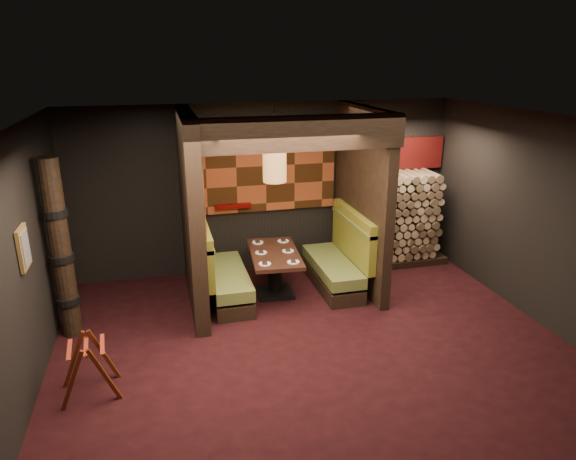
# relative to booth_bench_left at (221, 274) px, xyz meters

# --- Properties ---
(floor) EXTENTS (6.50, 5.50, 0.02)m
(floor) POSITION_rel_booth_bench_left_xyz_m (0.96, -1.65, -0.41)
(floor) COLOR black
(floor) RESTS_ON ground
(ceiling) EXTENTS (6.50, 5.50, 0.02)m
(ceiling) POSITION_rel_booth_bench_left_xyz_m (0.96, -1.65, 2.46)
(ceiling) COLOR black
(ceiling) RESTS_ON ground
(wall_back) EXTENTS (6.50, 0.02, 2.85)m
(wall_back) POSITION_rel_booth_bench_left_xyz_m (0.96, 1.11, 1.02)
(wall_back) COLOR black
(wall_back) RESTS_ON ground
(wall_front) EXTENTS (6.50, 0.02, 2.85)m
(wall_front) POSITION_rel_booth_bench_left_xyz_m (0.96, -4.41, 1.02)
(wall_front) COLOR black
(wall_front) RESTS_ON ground
(wall_left) EXTENTS (0.02, 5.50, 2.85)m
(wall_left) POSITION_rel_booth_bench_left_xyz_m (-2.30, -1.65, 1.02)
(wall_left) COLOR black
(wall_left) RESTS_ON ground
(wall_right) EXTENTS (0.02, 5.50, 2.85)m
(wall_right) POSITION_rel_booth_bench_left_xyz_m (4.22, -1.65, 1.02)
(wall_right) COLOR black
(wall_right) RESTS_ON ground
(partition_left) EXTENTS (0.20, 2.20, 2.85)m
(partition_left) POSITION_rel_booth_bench_left_xyz_m (-0.39, -0.00, 1.02)
(partition_left) COLOR black
(partition_left) RESTS_ON floor
(partition_right) EXTENTS (0.15, 2.10, 2.85)m
(partition_right) POSITION_rel_booth_bench_left_xyz_m (2.26, 0.05, 1.02)
(partition_right) COLOR black
(partition_right) RESTS_ON floor
(header_beam) EXTENTS (2.85, 0.18, 0.44)m
(header_beam) POSITION_rel_booth_bench_left_xyz_m (0.94, -0.95, 2.23)
(header_beam) COLOR black
(header_beam) RESTS_ON partition_left
(tapa_back_panel) EXTENTS (2.40, 0.06, 1.55)m
(tapa_back_panel) POSITION_rel_booth_bench_left_xyz_m (0.94, 1.06, 1.42)
(tapa_back_panel) COLOR #A24622
(tapa_back_panel) RESTS_ON wall_back
(tapa_side_panel) EXTENTS (0.04, 1.85, 1.45)m
(tapa_side_panel) POSITION_rel_booth_bench_left_xyz_m (-0.27, 0.17, 1.45)
(tapa_side_panel) COLOR #A24622
(tapa_side_panel) RESTS_ON partition_left
(lacquer_shelf) EXTENTS (0.60, 0.12, 0.07)m
(lacquer_shelf) POSITION_rel_booth_bench_left_xyz_m (0.36, 1.00, 0.78)
(lacquer_shelf) COLOR #5A0605
(lacquer_shelf) RESTS_ON wall_back
(booth_bench_left) EXTENTS (0.68, 1.60, 1.14)m
(booth_bench_left) POSITION_rel_booth_bench_left_xyz_m (0.00, 0.00, 0.00)
(booth_bench_left) COLOR black
(booth_bench_left) RESTS_ON floor
(booth_bench_right) EXTENTS (0.68, 1.60, 1.14)m
(booth_bench_right) POSITION_rel_booth_bench_left_xyz_m (1.89, 0.00, 0.00)
(booth_bench_right) COLOR black
(booth_bench_right) RESTS_ON floor
(dining_table) EXTENTS (0.83, 1.38, 0.70)m
(dining_table) POSITION_rel_booth_bench_left_xyz_m (0.83, -0.04, 0.07)
(dining_table) COLOR black
(dining_table) RESTS_ON floor
(place_settings) EXTENTS (0.67, 1.12, 0.03)m
(place_settings) POSITION_rel_booth_bench_left_xyz_m (0.83, -0.04, 0.31)
(place_settings) COLOR white
(place_settings) RESTS_ON dining_table
(pendant_lamp) EXTENTS (0.34, 0.34, 1.03)m
(pendant_lamp) POSITION_rel_booth_bench_left_xyz_m (0.83, -0.09, 1.65)
(pendant_lamp) COLOR #A16F38
(pendant_lamp) RESTS_ON ceiling
(framed_picture) EXTENTS (0.05, 0.36, 0.46)m
(framed_picture) POSITION_rel_booth_bench_left_xyz_m (-2.25, -1.55, 1.22)
(framed_picture) COLOR olive
(framed_picture) RESTS_ON wall_left
(luggage_rack) EXTENTS (0.69, 0.51, 0.71)m
(luggage_rack) POSITION_rel_booth_bench_left_xyz_m (-1.71, -1.97, -0.05)
(luggage_rack) COLOR #4D1B09
(luggage_rack) RESTS_ON floor
(totem_column) EXTENTS (0.31, 0.31, 2.40)m
(totem_column) POSITION_rel_booth_bench_left_xyz_m (-2.09, -0.55, 0.79)
(totem_column) COLOR black
(totem_column) RESTS_ON floor
(firewood_stack) EXTENTS (1.73, 0.70, 1.64)m
(firewood_stack) POSITION_rel_booth_bench_left_xyz_m (3.25, 0.70, 0.42)
(firewood_stack) COLOR black
(firewood_stack) RESTS_ON floor
(mosaic_header) EXTENTS (1.83, 0.10, 0.56)m
(mosaic_header) POSITION_rel_booth_bench_left_xyz_m (3.25, 1.03, 1.52)
(mosaic_header) COLOR maroon
(mosaic_header) RESTS_ON wall_back
(bay_front_post) EXTENTS (0.08, 0.08, 2.85)m
(bay_front_post) POSITION_rel_booth_bench_left_xyz_m (2.35, 0.31, 1.02)
(bay_front_post) COLOR black
(bay_front_post) RESTS_ON floor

